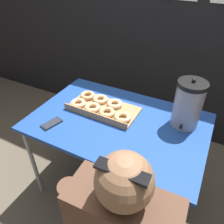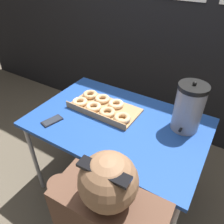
{
  "view_description": "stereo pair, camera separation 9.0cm",
  "coord_description": "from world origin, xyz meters",
  "views": [
    {
      "loc": [
        0.52,
        -1.09,
        1.73
      ],
      "look_at": [
        -0.05,
        0.0,
        0.82
      ],
      "focal_mm": 35.0,
      "sensor_mm": 36.0,
      "label": 1
    },
    {
      "loc": [
        0.6,
        -1.05,
        1.73
      ],
      "look_at": [
        -0.05,
        0.0,
        0.82
      ],
      "focal_mm": 35.0,
      "sensor_mm": 36.0,
      "label": 2
    }
  ],
  "objects": [
    {
      "name": "donut_box",
      "position": [
        -0.17,
        0.07,
        0.78
      ],
      "size": [
        0.53,
        0.29,
        0.05
      ],
      "rotation": [
        0.0,
        0.0,
        -0.02
      ],
      "color": "tan",
      "rests_on": "folding_table"
    },
    {
      "name": "ground_plane",
      "position": [
        0.0,
        0.0,
        0.0
      ],
      "size": [
        12.0,
        12.0,
        0.0
      ],
      "primitive_type": "plane",
      "color": "brown"
    },
    {
      "name": "coffee_urn",
      "position": [
        0.42,
        0.18,
        0.93
      ],
      "size": [
        0.19,
        0.21,
        0.35
      ],
      "color": "#939399",
      "rests_on": "folding_table"
    },
    {
      "name": "back_wall",
      "position": [
        0.0,
        1.05,
        1.24
      ],
      "size": [
        6.0,
        0.11,
        2.48
      ],
      "color": "black",
      "rests_on": "ground"
    },
    {
      "name": "cell_phone",
      "position": [
        -0.39,
        -0.25,
        0.77
      ],
      "size": [
        0.11,
        0.16,
        0.01
      ],
      "rotation": [
        0.0,
        0.0,
        -0.28
      ],
      "color": "black",
      "rests_on": "folding_table"
    },
    {
      "name": "folding_table",
      "position": [
        0.0,
        0.0,
        0.71
      ],
      "size": [
        1.23,
        0.81,
        0.76
      ],
      "color": "#1E479E",
      "rests_on": "ground"
    }
  ]
}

